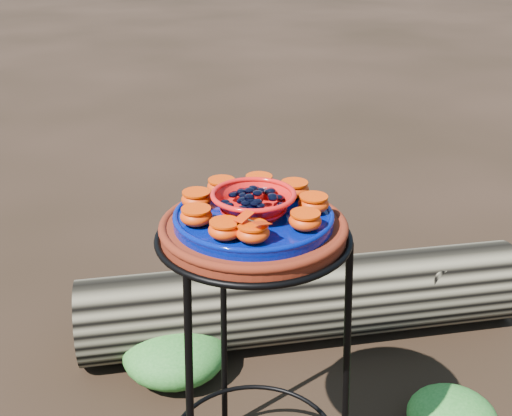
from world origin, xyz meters
name	(u,v)px	position (x,y,z in m)	size (l,w,h in m)	color
plant_stand	(254,375)	(0.00, 0.00, 0.35)	(0.44, 0.44, 0.70)	black
terracotta_saucer	(254,230)	(0.00, 0.00, 0.72)	(0.38, 0.38, 0.03)	#511C08
cobalt_plate	(253,218)	(0.00, 0.00, 0.74)	(0.32, 0.32, 0.02)	#040938
red_bowl	(253,203)	(0.00, 0.00, 0.77)	(0.16, 0.16, 0.04)	red
glass_gems	(253,188)	(0.00, 0.00, 0.81)	(0.13, 0.13, 0.02)	black
orange_half_0	(253,233)	(-0.05, -0.11, 0.77)	(0.06, 0.06, 0.03)	red
orange_half_1	(305,221)	(0.07, -0.10, 0.77)	(0.06, 0.06, 0.03)	red
orange_half_2	(313,204)	(0.12, -0.04, 0.77)	(0.06, 0.06, 0.03)	red
orange_half_3	(294,189)	(0.11, 0.05, 0.77)	(0.06, 0.06, 0.03)	red
orange_half_4	(259,183)	(0.06, 0.11, 0.77)	(0.06, 0.06, 0.03)	red
orange_half_5	(222,187)	(-0.03, 0.12, 0.77)	(0.06, 0.06, 0.03)	red
orange_half_6	(197,199)	(-0.10, 0.07, 0.77)	(0.06, 0.06, 0.03)	red
orange_half_7	(196,216)	(-0.12, -0.01, 0.77)	(0.06, 0.06, 0.03)	red
orange_half_8	(225,230)	(-0.09, -0.08, 0.77)	(0.06, 0.06, 0.03)	red
butterfly	(253,221)	(-0.05, -0.11, 0.79)	(0.08, 0.05, 0.01)	#C02201
driftwood_log	(304,300)	(0.39, 0.54, 0.14)	(1.46, 0.38, 0.27)	black
foliage_right	(453,416)	(0.57, -0.03, 0.06)	(0.25, 0.25, 0.12)	#1C5C1A
foliage_back	(175,350)	(-0.06, 0.51, 0.08)	(0.32, 0.32, 0.16)	#1C5C1A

